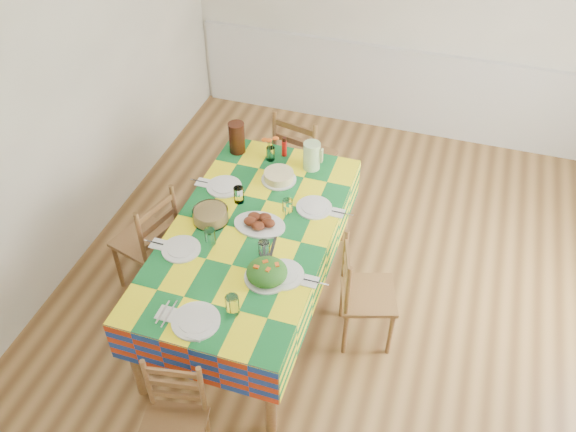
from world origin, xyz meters
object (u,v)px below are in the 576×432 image
at_px(green_pitcher, 312,156).
at_px(chair_left, 150,241).
at_px(tea_pitcher, 237,138).
at_px(chair_far, 302,159).
at_px(dining_table, 251,240).
at_px(meat_platter, 259,223).
at_px(chair_near, 174,425).
at_px(chair_right, 363,294).

xyz_separation_m(green_pitcher, chair_left, (-1.02, -0.83, -0.45)).
xyz_separation_m(tea_pitcher, chair_far, (0.41, 0.45, -0.43)).
height_order(dining_table, chair_left, chair_left).
xyz_separation_m(dining_table, meat_platter, (0.04, 0.07, 0.12)).
distance_m(meat_platter, chair_near, 1.43).
xyz_separation_m(tea_pitcher, chair_left, (-0.40, -0.86, -0.46)).
bearing_deg(green_pitcher, chair_right, -53.08).
relative_size(meat_platter, chair_left, 0.39).
relative_size(tea_pitcher, chair_right, 0.29).
relative_size(dining_table, chair_far, 2.05).
height_order(chair_left, chair_right, chair_left).
distance_m(green_pitcher, chair_near, 2.18).
relative_size(dining_table, chair_right, 2.31).
xyz_separation_m(meat_platter, chair_right, (0.78, -0.08, -0.39)).
height_order(green_pitcher, tea_pitcher, tea_pitcher).
xyz_separation_m(tea_pitcher, chair_right, (1.25, -0.86, -0.49)).
bearing_deg(chair_left, meat_platter, 111.24).
relative_size(chair_far, chair_right, 1.13).
bearing_deg(tea_pitcher, chair_right, -34.51).
height_order(green_pitcher, chair_far, green_pitcher).
height_order(tea_pitcher, chair_far, tea_pitcher).
xyz_separation_m(meat_platter, chair_far, (-0.05, 1.22, -0.33)).
relative_size(tea_pitcher, chair_left, 0.27).
relative_size(meat_platter, chair_right, 0.41).
bearing_deg(chair_right, meat_platter, 66.88).
bearing_deg(dining_table, chair_left, -179.17).
xyz_separation_m(chair_left, chair_right, (1.64, -0.00, -0.03)).
bearing_deg(green_pitcher, meat_platter, -101.92).
bearing_deg(green_pitcher, chair_left, -141.00).
bearing_deg(chair_near, meat_platter, 78.25).
xyz_separation_m(green_pitcher, chair_near, (-0.21, -2.11, -0.50)).
bearing_deg(chair_far, meat_platter, 105.25).
height_order(dining_table, tea_pitcher, tea_pitcher).
bearing_deg(chair_far, dining_table, 103.17).
bearing_deg(chair_right, chair_near, 129.95).
distance_m(meat_platter, chair_left, 0.94).
bearing_deg(dining_table, chair_far, 90.45).
distance_m(meat_platter, chair_far, 1.27).
relative_size(dining_table, green_pitcher, 9.08).
xyz_separation_m(meat_platter, chair_left, (-0.86, -0.08, -0.36)).
bearing_deg(green_pitcher, chair_far, 114.00).
xyz_separation_m(chair_far, chair_right, (0.83, -1.30, -0.06)).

